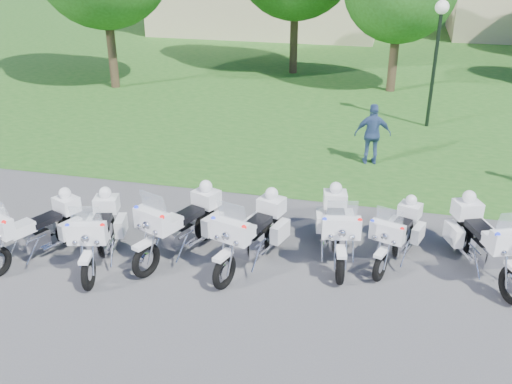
% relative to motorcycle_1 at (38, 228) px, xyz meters
% --- Properties ---
extents(ground, '(100.00, 100.00, 0.00)m').
position_rel_motorcycle_1_xyz_m(ground, '(4.30, 0.92, -0.66)').
color(ground, '#515156').
rests_on(ground, ground).
extents(grass_lawn, '(100.00, 48.00, 0.01)m').
position_rel_motorcycle_1_xyz_m(grass_lawn, '(4.30, 27.92, -0.65)').
color(grass_lawn, '#225F1E').
rests_on(grass_lawn, ground).
extents(motorcycle_1, '(1.35, 2.19, 1.57)m').
position_rel_motorcycle_1_xyz_m(motorcycle_1, '(0.00, 0.00, 0.00)').
color(motorcycle_1, black).
rests_on(motorcycle_1, ground).
extents(motorcycle_2, '(1.14, 2.33, 1.59)m').
position_rel_motorcycle_1_xyz_m(motorcycle_2, '(1.30, 0.14, 0.01)').
color(motorcycle_2, black).
rests_on(motorcycle_2, ground).
extents(motorcycle_3, '(1.40, 2.38, 1.68)m').
position_rel_motorcycle_1_xyz_m(motorcycle_3, '(2.80, 0.80, 0.05)').
color(motorcycle_3, black).
rests_on(motorcycle_3, ground).
extents(motorcycle_4, '(1.26, 2.40, 1.66)m').
position_rel_motorcycle_1_xyz_m(motorcycle_4, '(4.28, 0.80, 0.04)').
color(motorcycle_4, black).
rests_on(motorcycle_4, ground).
extents(motorcycle_5, '(1.06, 2.38, 1.61)m').
position_rel_motorcycle_1_xyz_m(motorcycle_5, '(5.88, 1.48, 0.02)').
color(motorcycle_5, black).
rests_on(motorcycle_5, ground).
extents(motorcycle_6, '(1.13, 2.07, 1.44)m').
position_rel_motorcycle_1_xyz_m(motorcycle_6, '(7.08, 1.61, -0.05)').
color(motorcycle_6, black).
rests_on(motorcycle_6, ground).
extents(motorcycle_7, '(1.42, 2.37, 1.68)m').
position_rel_motorcycle_1_xyz_m(motorcycle_7, '(8.71, 1.57, 0.05)').
color(motorcycle_7, black).
rests_on(motorcycle_7, ground).
extents(lamp_post, '(0.44, 0.44, 4.13)m').
position_rel_motorcycle_1_xyz_m(lamp_post, '(7.94, 10.76, 2.47)').
color(lamp_post, black).
rests_on(lamp_post, ground).
extents(bystander_c, '(1.08, 0.59, 1.75)m').
position_rel_motorcycle_1_xyz_m(bystander_c, '(6.27, 6.84, 0.22)').
color(bystander_c, '#385286').
rests_on(bystander_c, ground).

